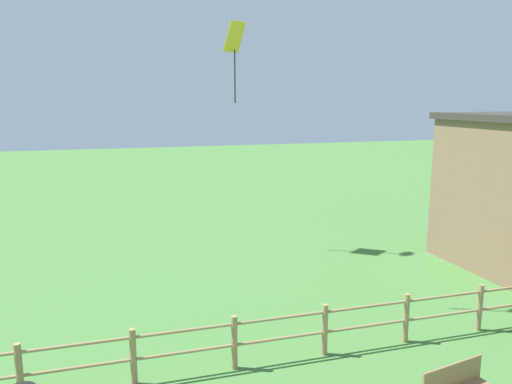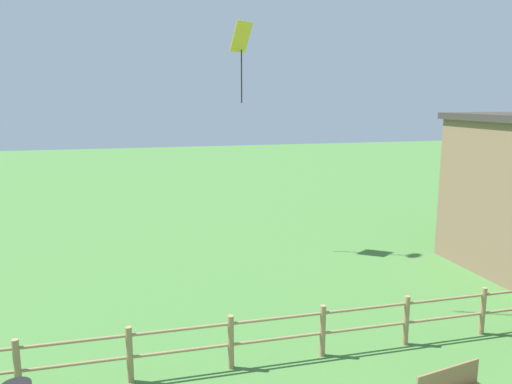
# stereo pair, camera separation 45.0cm
# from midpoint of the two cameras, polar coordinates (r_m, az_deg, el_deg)

# --- Properties ---
(wooden_fence) EXTENTS (20.06, 0.14, 1.26)m
(wooden_fence) POSITION_cam_midpoint_polar(r_m,az_deg,el_deg) (11.95, 1.74, -15.76)
(wooden_fence) COLOR #9E7F56
(wooden_fence) RESTS_ON ground_plane
(kite_yellow_diamond) EXTENTS (0.95, 0.84, 3.05)m
(kite_yellow_diamond) POSITION_cam_midpoint_polar(r_m,az_deg,el_deg) (19.95, -3.13, 16.45)
(kite_yellow_diamond) COLOR yellow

